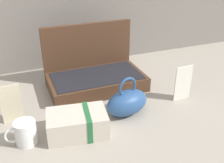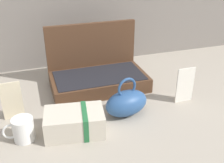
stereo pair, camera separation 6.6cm
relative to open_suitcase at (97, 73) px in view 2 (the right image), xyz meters
name	(u,v)px [view 2 (the right image)]	position (x,y,z in m)	size (l,w,h in m)	color
ground_plane	(111,106)	(0.01, -0.23, -0.07)	(6.00, 6.00, 0.00)	#9E9384
open_suitcase	(97,73)	(0.00, 0.00, 0.00)	(0.49, 0.29, 0.31)	#4C301E
teal_pouch_handbag	(127,103)	(0.05, -0.31, -0.01)	(0.22, 0.16, 0.18)	#284C7F
cream_toiletry_bag	(75,122)	(-0.19, -0.37, -0.02)	(0.26, 0.18, 0.10)	beige
coffee_mug	(23,129)	(-0.39, -0.35, -0.02)	(0.12, 0.08, 0.10)	white
info_card_left	(185,85)	(0.35, -0.29, 0.02)	(0.09, 0.01, 0.18)	white
poster_card_right	(12,101)	(-0.43, -0.19, 0.02)	(0.09, 0.01, 0.17)	beige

